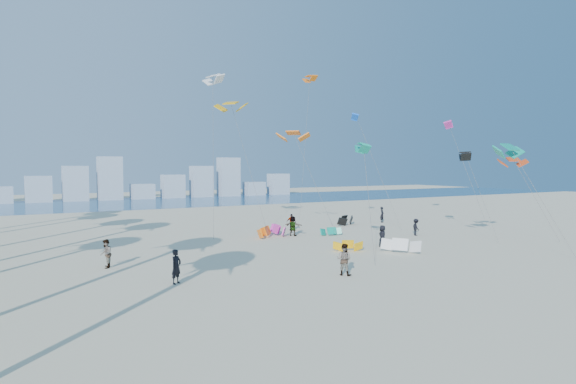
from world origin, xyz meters
TOP-DOWN VIEW (x-y plane):
  - ground at (0.00, 0.00)m, footprint 220.00×220.00m
  - ocean at (0.00, 72.00)m, footprint 220.00×220.00m
  - kitesurfer_near at (-8.44, 8.68)m, footprint 0.84×0.77m
  - kitesurfer_mid at (0.95, 5.74)m, footprint 1.13×1.18m
  - kitesurfers_far at (6.94, 19.05)m, footprint 33.43×14.20m
  - grounded_kites at (8.77, 19.23)m, footprint 15.12×19.53m
  - flying_kites at (13.78, 21.31)m, footprint 32.01×35.73m
  - distant_skyline at (-1.19, 82.00)m, footprint 85.00×3.00m

SIDE VIEW (x-z plane):
  - ground at x=0.00m, z-range 0.00..0.00m
  - ocean at x=0.00m, z-range 0.01..0.01m
  - grounded_kites at x=8.77m, z-range -0.04..0.96m
  - kitesurfers_far at x=6.94m, z-range -0.04..1.82m
  - kitesurfer_mid at x=0.95m, z-range 0.00..1.92m
  - kitesurfer_near at x=-8.44m, z-range 0.00..1.93m
  - distant_skyline at x=-1.19m, z-range -1.11..7.29m
  - flying_kites at x=13.78m, z-range 1.99..20.48m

